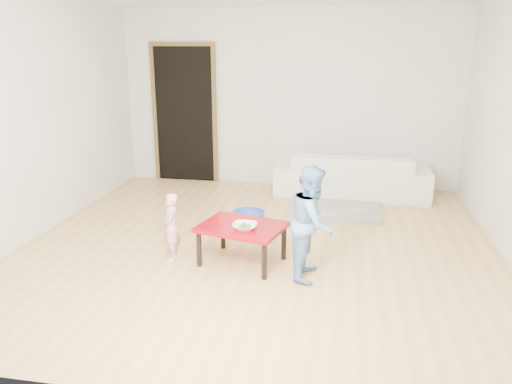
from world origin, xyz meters
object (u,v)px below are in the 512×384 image
(sofa, at_px, (352,174))
(red_table, at_px, (242,244))
(basin, at_px, (249,216))
(bowl, at_px, (245,226))
(child_pink, at_px, (171,227))
(child_blue, at_px, (312,222))

(sofa, height_order, red_table, sofa)
(sofa, bearing_deg, basin, 49.22)
(bowl, distance_m, child_pink, 0.76)
(basin, bearing_deg, child_pink, -113.59)
(sofa, distance_m, child_pink, 3.12)
(sofa, distance_m, basin, 1.84)
(bowl, distance_m, basin, 1.36)
(sofa, relative_size, bowl, 9.15)
(red_table, bearing_deg, basin, 98.07)
(red_table, xyz_separation_m, child_pink, (-0.71, -0.04, 0.15))
(basin, bearing_deg, sofa, 47.54)
(red_table, distance_m, child_pink, 0.72)
(red_table, height_order, bowl, bowl)
(child_pink, bearing_deg, bowl, 68.29)
(child_blue, xyz_separation_m, basin, (-0.86, 1.35, -0.46))
(child_blue, bearing_deg, child_pink, 90.61)
(bowl, xyz_separation_m, basin, (-0.22, 1.30, -0.36))
(child_pink, height_order, child_blue, child_blue)
(bowl, bearing_deg, child_pink, 175.16)
(bowl, relative_size, basin, 0.59)
(bowl, bearing_deg, child_blue, -5.28)
(child_blue, bearing_deg, sofa, -2.20)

